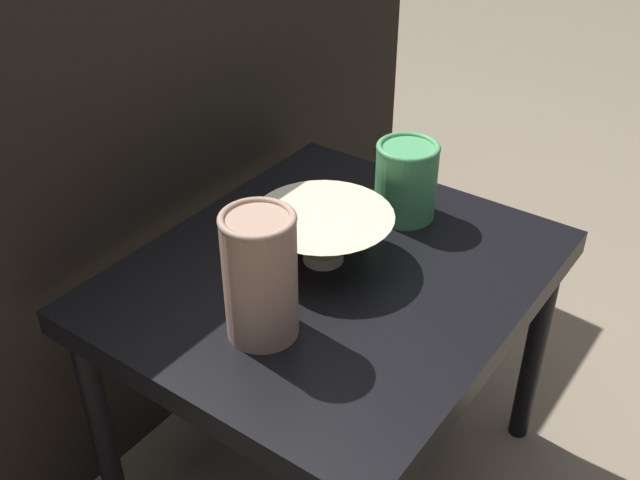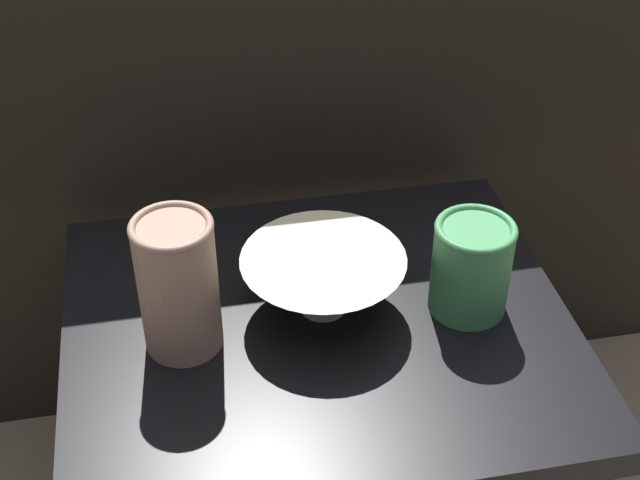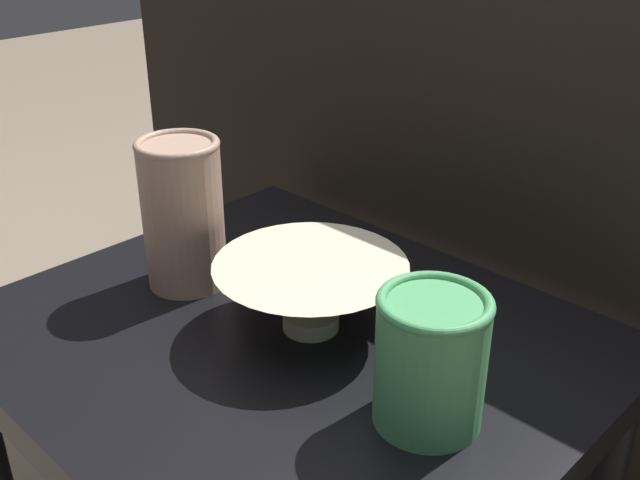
# 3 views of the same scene
# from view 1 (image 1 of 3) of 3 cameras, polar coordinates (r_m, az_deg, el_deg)

# --- Properties ---
(ground_plane) EXTENTS (8.00, 8.00, 0.00)m
(ground_plane) POSITION_cam_1_polar(r_m,az_deg,el_deg) (1.44, 0.80, -17.10)
(ground_plane) COLOR #7F705B
(table) EXTENTS (0.65, 0.55, 0.46)m
(table) POSITION_cam_1_polar(r_m,az_deg,el_deg) (1.15, 0.96, -4.21)
(table) COLOR black
(table) RESTS_ON ground_plane
(couch_backdrop) EXTENTS (1.49, 0.50, 0.86)m
(couch_backdrop) POSITION_cam_1_polar(r_m,az_deg,el_deg) (1.50, -17.79, 4.71)
(couch_backdrop) COLOR black
(couch_backdrop) RESTS_ON ground_plane
(bowl) EXTENTS (0.21, 0.21, 0.08)m
(bowl) POSITION_cam_1_polar(r_m,az_deg,el_deg) (1.12, 0.25, 0.53)
(bowl) COLOR beige
(bowl) RESTS_ON table
(vase_textured_left) EXTENTS (0.10, 0.10, 0.18)m
(vase_textured_left) POSITION_cam_1_polar(r_m,az_deg,el_deg) (0.96, -4.58, -2.65)
(vase_textured_left) COLOR tan
(vase_textured_left) RESTS_ON table
(vase_colorful_right) EXTENTS (0.10, 0.10, 0.13)m
(vase_colorful_right) POSITION_cam_1_polar(r_m,az_deg,el_deg) (1.23, 6.58, 4.61)
(vase_colorful_right) COLOR #47995B
(vase_colorful_right) RESTS_ON table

